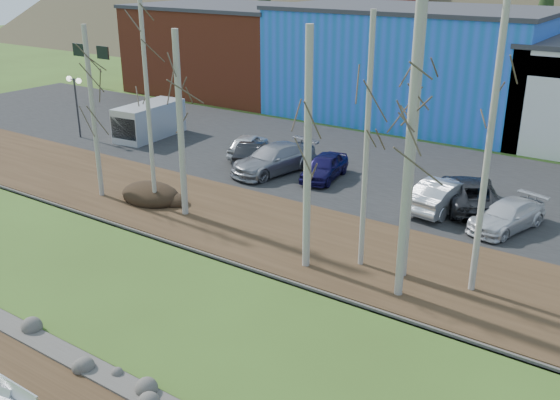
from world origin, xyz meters
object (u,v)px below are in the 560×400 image
Objects in this scene: street_lamp at (75,90)px; van_grey at (147,121)px; car_0 at (248,145)px; car_1 at (252,152)px; car_2 at (274,159)px; car_3 at (325,167)px; car_4 at (444,194)px; car_5 at (471,192)px; car_6 at (507,216)px.

street_lamp is 5.14m from van_grey.
car_0 reaches higher than car_1.
car_0 is 0.74× the size of car_2.
car_3 is (5.01, 0.01, 0.03)m from car_1.
car_0 is (12.12, 3.11, -2.54)m from street_lamp.
car_1 is at bearing 4.42° from car_4.
car_4 is at bearing -8.87° from van_grey.
car_5 is 22.40m from van_grey.
car_5 is (0.95, 1.11, -0.03)m from car_4.
car_0 is at bearing 22.44° from street_lamp.
street_lamp is 1.01× the size of car_1.
car_6 is at bearing 176.87° from car_4.
car_0 is at bearing -68.15° from car_1.
street_lamp is 0.75× the size of car_2.
car_0 is at bearing 161.01° from car_3.
car_1 is (1.12, -1.10, -0.02)m from car_0.
car_4 is at bearing 11.07° from street_lamp.
street_lamp is at bearing -161.50° from car_6.
car_3 is 8.07m from car_5.
street_lamp is 0.76× the size of van_grey.
car_1 is at bearing 171.18° from car_3.
car_0 reaches higher than car_6.
car_4 reaches higher than car_6.
van_grey is (-11.39, 1.24, 0.35)m from car_2.
car_1 is 0.75× the size of van_grey.
car_4 is at bearing -173.71° from car_6.
car_6 is (16.44, -2.39, -0.06)m from car_0.
car_3 is 14.36m from van_grey.
car_4 reaches higher than car_5.
car_5 is at bearing -122.90° from car_4.
car_2 reaches higher than car_4.
car_3 is at bearing 24.91° from car_2.
street_lamp is at bearing -3.30° from car_0.
car_2 is at bearing -22.49° from car_5.
car_2 is 11.06m from car_5.
car_4 is at bearing -14.49° from car_3.
car_2 is (2.06, -0.65, 0.13)m from car_1.
car_4 reaches higher than car_0.
car_2 is at bearing 13.15° from street_lamp.
car_3 reaches higher than car_1.
car_2 is 1.16× the size of car_4.
van_grey is at bearing -173.90° from car_2.
street_lamp is 26.54m from car_5.
car_6 is (28.56, 0.72, -2.60)m from street_lamp.
van_grey reaches higher than car_4.
car_5 is at bearing 158.16° from car_1.
street_lamp reaches higher than car_4.
street_lamp is at bearing 177.38° from car_3.
car_3 is 0.87× the size of car_4.
street_lamp is at bearing -22.81° from car_5.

